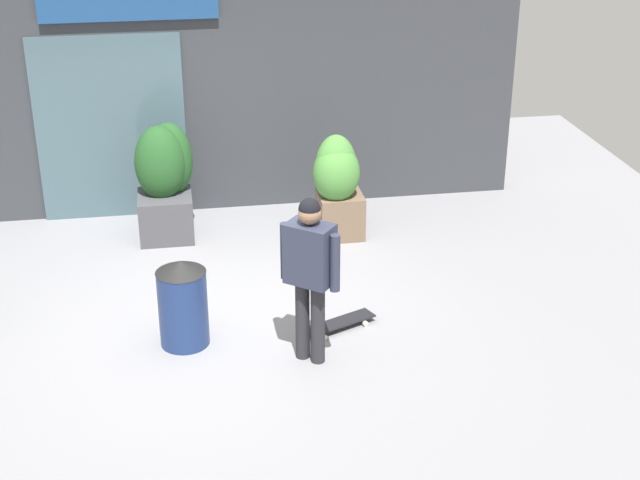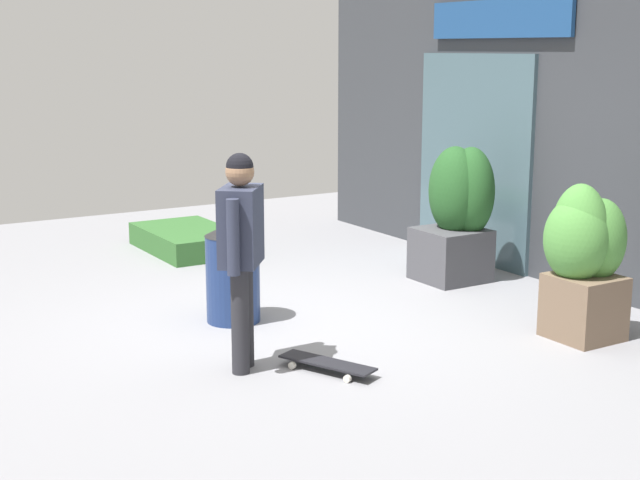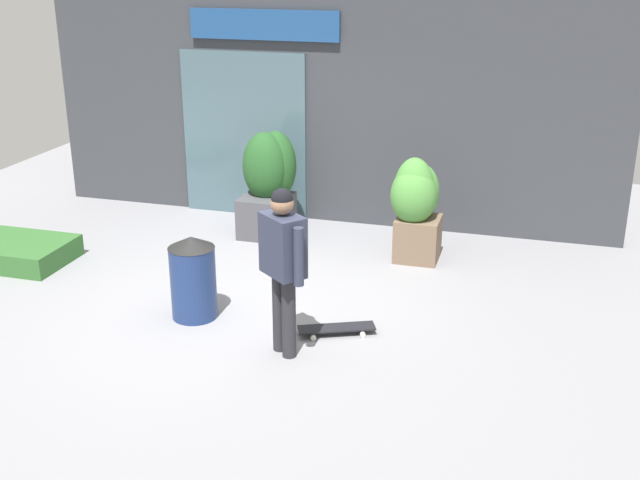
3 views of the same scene
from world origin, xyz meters
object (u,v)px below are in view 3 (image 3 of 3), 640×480
skateboard (337,328)px  planter_box_right (269,182)px  trash_bin (193,277)px  skateboarder (283,256)px  planter_box_left (416,204)px

skateboard → planter_box_right: bearing=98.1°
skateboard → trash_bin: 1.54m
skateboard → planter_box_right: size_ratio=0.56×
skateboard → skateboarder: bearing=-150.3°
skateboarder → planter_box_right: (-1.23, 3.05, -0.26)m
skateboard → planter_box_left: planter_box_left is taller
skateboarder → planter_box_left: 2.80m
skateboard → planter_box_left: bearing=55.9°
planter_box_right → trash_bin: (0.10, -2.57, -0.27)m
skateboard → planter_box_right: planter_box_right is taller
planter_box_left → planter_box_right: size_ratio=0.93×
skateboarder → skateboard: 1.10m
planter_box_left → skateboard: bearing=-100.0°
trash_bin → planter_box_left: bearing=49.6°
trash_bin → planter_box_right: bearing=92.3°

